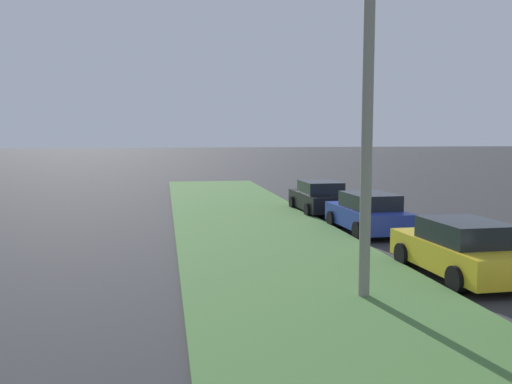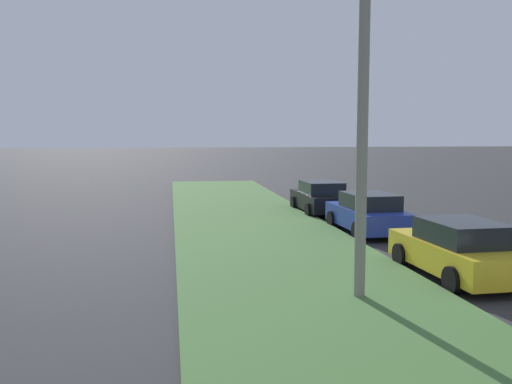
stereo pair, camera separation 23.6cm
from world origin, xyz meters
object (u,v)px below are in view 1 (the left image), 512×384
parked_car_yellow (461,249)px  parked_car_blue (368,213)px  parked_car_black (319,198)px  streetlight (385,97)px

parked_car_yellow → parked_car_blue: 6.55m
parked_car_black → streetlight: (-13.37, 2.40, 3.67)m
parked_car_black → streetlight: size_ratio=0.58×
parked_car_blue → streetlight: (-8.13, 2.76, 3.67)m
parked_car_blue → streetlight: bearing=158.8°
parked_car_yellow → streetlight: 4.86m
parked_car_black → parked_car_yellow: bearing=-179.5°
parked_car_yellow → parked_car_blue: size_ratio=1.00×
streetlight → parked_car_blue: bearing=-18.8°
parked_car_blue → parked_car_black: 5.25m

